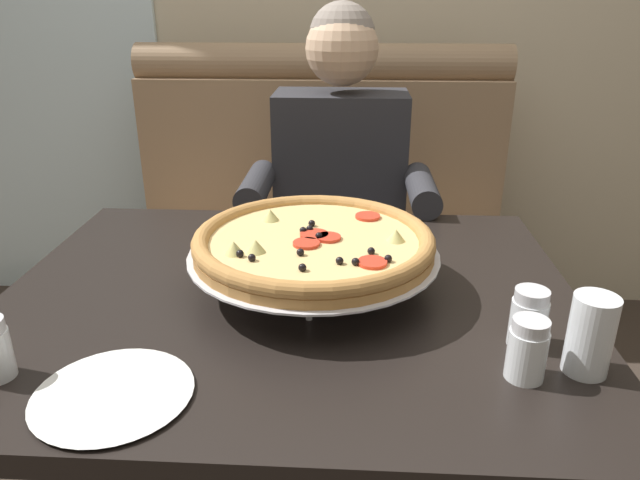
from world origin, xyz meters
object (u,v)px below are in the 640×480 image
at_px(dining_table, 290,334).
at_px(pizza, 314,243).
at_px(diner_main, 339,203).
at_px(shaker_oregano, 528,322).
at_px(drinking_glass, 589,340).
at_px(booth_bench, 318,260).
at_px(shaker_parmesan, 527,353).
at_px(plate_near_left, 113,390).

bearing_deg(dining_table, pizza, 27.21).
bearing_deg(dining_table, diner_main, 83.00).
xyz_separation_m(shaker_oregano, drinking_glass, (0.07, -0.07, 0.01)).
bearing_deg(booth_bench, shaker_oregano, -69.36).
distance_m(pizza, drinking_glass, 0.50).
height_order(diner_main, shaker_parmesan, diner_main).
distance_m(dining_table, shaker_parmesan, 0.48).
bearing_deg(drinking_glass, shaker_oregano, 134.85).
xyz_separation_m(booth_bench, shaker_oregano, (0.41, -1.09, 0.40)).
bearing_deg(drinking_glass, diner_main, 114.09).
bearing_deg(diner_main, shaker_oregano, -68.20).
bearing_deg(plate_near_left, shaker_oregano, 15.46).
bearing_deg(booth_bench, diner_main, -73.07).
relative_size(dining_table, shaker_oregano, 11.10).
bearing_deg(shaker_oregano, shaker_parmesan, -105.94).
bearing_deg(diner_main, drinking_glass, -65.91).
height_order(booth_bench, dining_table, booth_bench).
relative_size(dining_table, plate_near_left, 4.84).
bearing_deg(dining_table, drinking_glass, -25.83).
distance_m(plate_near_left, drinking_glass, 0.71).
distance_m(dining_table, shaker_oregano, 0.46).
xyz_separation_m(dining_table, shaker_oregano, (0.41, -0.16, 0.14)).
xyz_separation_m(dining_table, drinking_glass, (0.48, -0.23, 0.15)).
relative_size(shaker_parmesan, plate_near_left, 0.43).
bearing_deg(shaker_oregano, pizza, 152.80).
height_order(pizza, drinking_glass, same).
relative_size(booth_bench, dining_table, 1.22).
relative_size(pizza, drinking_glass, 3.79).
xyz_separation_m(diner_main, drinking_glass, (0.40, -0.89, 0.10)).
relative_size(pizza, shaker_parmesan, 4.90).
height_order(dining_table, plate_near_left, plate_near_left).
height_order(shaker_oregano, plate_near_left, shaker_oregano).
relative_size(diner_main, shaker_oregano, 12.73).
relative_size(booth_bench, plate_near_left, 5.90).
bearing_deg(pizza, shaker_parmesan, -39.63).
relative_size(diner_main, shaker_parmesan, 12.91).
distance_m(booth_bench, diner_main, 0.42).
bearing_deg(drinking_glass, shaker_parmesan, -167.53).
bearing_deg(shaker_parmesan, plate_near_left, -172.29).
relative_size(plate_near_left, drinking_glass, 1.80).
bearing_deg(booth_bench, plate_near_left, -99.77).
relative_size(diner_main, drinking_glass, 9.99).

